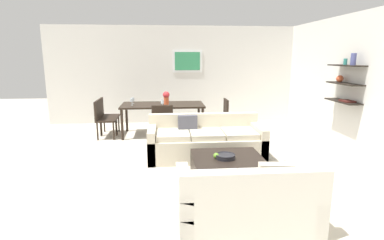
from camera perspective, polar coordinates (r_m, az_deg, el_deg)
ground_plane at (r=5.51m, az=1.99°, el=-8.05°), size 18.00×18.00×0.00m
back_wall_unit at (r=8.73m, az=1.17°, el=8.46°), size 8.40×0.09×2.70m
right_wall_shelf_unit at (r=6.83m, az=27.66°, el=6.11°), size 0.34×8.20×2.70m
sofa_beige at (r=5.75m, az=2.52°, el=-4.15°), size 2.13×0.90×0.78m
loveseat_white at (r=3.57m, az=10.08°, el=-14.71°), size 1.52×0.90×0.78m
coffee_table at (r=4.72m, az=6.70°, el=-9.18°), size 1.06×1.00×0.38m
decorative_bowl at (r=4.59m, az=6.27°, el=-6.75°), size 0.30×0.30×0.07m
apple_on_coffee_table at (r=4.58m, az=4.56°, el=-6.69°), size 0.09×0.09×0.09m
dining_table at (r=7.34m, az=-5.51°, el=2.49°), size 1.96×0.97×0.75m
dining_chair_left_near at (r=7.31m, az=-16.43°, el=0.57°), size 0.44×0.44×0.88m
dining_chair_foot at (r=6.50m, az=-5.54°, el=-0.36°), size 0.44×0.44×0.88m
dining_chair_right_near at (r=7.28m, az=5.48°, el=0.96°), size 0.44×0.44×0.88m
dining_chair_left_far at (r=7.72m, az=-15.81°, el=1.20°), size 0.44×0.44×0.88m
wine_glass_left_near at (r=7.24m, az=-11.23°, el=3.64°), size 0.07×0.07×0.16m
wine_glass_left_far at (r=7.48m, az=-11.03°, el=3.79°), size 0.07×0.07×0.15m
wine_glass_foot at (r=6.90m, az=-5.57°, el=3.39°), size 0.07×0.07×0.16m
centerpiece_vase at (r=7.27m, az=-4.86°, el=4.30°), size 0.16×0.16×0.31m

